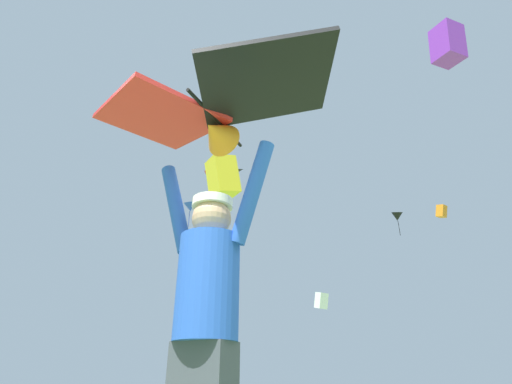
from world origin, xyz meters
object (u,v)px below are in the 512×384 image
held_stunt_kite (211,110)px  distant_kite_orange_low_left (441,211)px  distant_kite_yellow_high_right (223,177)px  distant_kite_blue_high_left (190,207)px  kite_flyer_person (206,318)px  distant_kite_red_low_right (210,177)px  distant_kite_white_overhead_distant (321,301)px  distant_kite_purple_mid_left (447,44)px  distant_kite_black_mid_right (234,170)px  distant_kite_black_far_center (397,217)px

held_stunt_kite → distant_kite_orange_low_left: size_ratio=1.40×
distant_kite_yellow_high_right → distant_kite_blue_high_left: bearing=112.9°
kite_flyer_person → distant_kite_red_low_right: 35.18m
distant_kite_white_overhead_distant → distant_kite_purple_mid_left: (4.81, -25.25, 3.45)m
distant_kite_red_low_right → distant_kite_orange_low_left: size_ratio=2.51×
kite_flyer_person → distant_kite_black_mid_right: bearing=103.1°
held_stunt_kite → distant_kite_black_mid_right: distant_kite_black_mid_right is taller
distant_kite_black_mid_right → distant_kite_purple_mid_left: bearing=-44.5°
distant_kite_blue_high_left → distant_kite_black_far_center: bearing=8.3°
distant_kite_blue_high_left → kite_flyer_person: bearing=-69.4°
distant_kite_black_far_center → distant_kite_purple_mid_left: 25.64m
distant_kite_purple_mid_left → distant_kite_red_low_right: bearing=124.0°
held_stunt_kite → distant_kite_purple_mid_left: (5.15, 8.12, 8.15)m
distant_kite_orange_low_left → distant_kite_blue_high_left: bearing=-173.5°
distant_kite_blue_high_left → distant_kite_yellow_high_right: bearing=-67.1°
held_stunt_kite → distant_kite_orange_low_left: distant_kite_orange_low_left is taller
distant_kite_yellow_high_right → distant_kite_purple_mid_left: 8.50m
distant_kite_white_overhead_distant → distant_kite_orange_low_left: (11.42, -0.27, 7.60)m
distant_kite_black_mid_right → distant_kite_yellow_high_right: distant_kite_black_mid_right is taller
distant_kite_blue_high_left → distant_kite_white_overhead_distant: (11.74, 2.89, -8.63)m
distant_kite_black_mid_right → distant_kite_blue_high_left: size_ratio=0.35×
distant_kite_white_overhead_distant → distant_kite_red_low_right: size_ratio=0.49×
distant_kite_black_far_center → distant_kite_orange_low_left: (3.89, -0.20, 0.17)m
distant_kite_blue_high_left → distant_kite_white_overhead_distant: size_ratio=1.78×
distant_kite_yellow_high_right → distant_kite_orange_low_left: size_ratio=1.19×
distant_kite_orange_low_left → distant_kite_purple_mid_left: distant_kite_orange_low_left is taller
distant_kite_blue_high_left → distant_kite_white_overhead_distant: bearing=13.8°
distant_kite_white_overhead_distant → distant_kite_black_mid_right: bearing=-104.6°
distant_kite_black_mid_right → distant_kite_blue_high_left: 15.93m
distant_kite_yellow_high_right → distant_kite_black_far_center: 27.04m
distant_kite_red_low_right → distant_kite_black_far_center: size_ratio=1.27×
distant_kite_red_low_right → distant_kite_yellow_high_right: 23.77m
kite_flyer_person → distant_kite_black_far_center: 36.69m
kite_flyer_person → distant_kite_blue_high_left: 35.62m
kite_flyer_person → held_stunt_kite: 1.30m
distant_kite_black_mid_right → distant_kite_purple_mid_left: distant_kite_black_mid_right is taller
held_stunt_kite → distant_kite_white_overhead_distant: (0.34, 33.37, 4.70)m
distant_kite_blue_high_left → distant_kite_orange_low_left: 23.34m
distant_kite_purple_mid_left → distant_kite_black_far_center: bearing=83.8°
kite_flyer_person → distant_kite_yellow_high_right: size_ratio=1.29×
distant_kite_blue_high_left → distant_kite_orange_low_left: size_ratio=2.18×
kite_flyer_person → distant_kite_red_low_right: bearing=107.5°
held_stunt_kite → distant_kite_red_low_right: (-9.22, 29.41, 15.77)m
distant_kite_black_mid_right → distant_kite_red_low_right: 14.97m
distant_kite_red_low_right → distant_kite_purple_mid_left: (14.37, -21.29, -7.62)m
held_stunt_kite → distant_kite_yellow_high_right: distant_kite_yellow_high_right is taller
kite_flyer_person → distant_kite_orange_low_left: (11.74, 33.04, 13.59)m
held_stunt_kite → distant_kite_blue_high_left: 35.17m
distant_kite_black_far_center → distant_kite_black_mid_right: bearing=-125.9°
kite_flyer_person → distant_kite_red_low_right: size_ratio=0.61×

